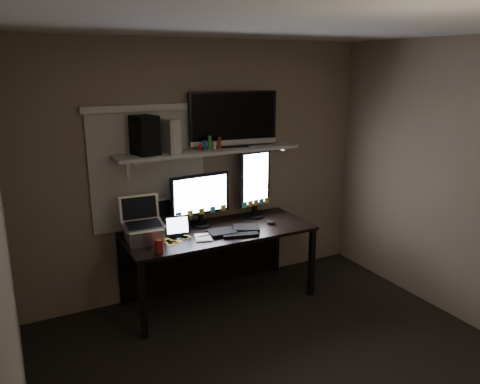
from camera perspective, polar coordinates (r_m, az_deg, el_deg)
floor at (r=3.74m, az=7.46°, el=-21.97°), size 3.60×3.60×0.00m
ceiling at (r=3.00m, az=9.18°, el=19.76°), size 3.60×3.60×0.00m
back_wall at (r=4.68m, az=-4.60°, el=2.76°), size 3.60×0.00×3.60m
left_wall at (r=2.62m, az=-26.40°, el=-8.97°), size 0.00×3.60×3.60m
window_blinds at (r=4.47m, az=-11.05°, el=2.62°), size 1.10×0.02×1.10m
desk at (r=4.66m, az=-3.21°, el=-6.23°), size 1.80×0.75×0.73m
wall_shelf at (r=4.48m, az=-3.78°, el=5.03°), size 1.80×0.35×0.03m
monitor_landscape at (r=4.53m, az=-4.86°, el=-0.96°), size 0.61×0.11×0.53m
monitor_portrait at (r=4.77m, az=1.82°, el=1.01°), size 0.36×0.11×0.71m
keyboard at (r=4.43m, az=-0.69°, el=-4.69°), size 0.54×0.32×0.03m
mouse at (r=4.65m, az=3.81°, el=-3.69°), size 0.07×0.11×0.04m
notepad at (r=4.29m, az=-4.50°, el=-5.56°), size 0.19×0.23×0.01m
tablet at (r=4.32m, az=-7.71°, el=-4.16°), size 0.24×0.13×0.20m
file_sorter at (r=4.55m, az=-10.03°, el=-2.64°), size 0.24×0.12×0.29m
laptop at (r=4.21m, az=-11.69°, el=-3.47°), size 0.37×0.30×0.40m
cup at (r=4.01m, az=-9.82°, el=-6.50°), size 0.09×0.09×0.11m
sticky_notes at (r=4.28m, az=-7.14°, el=-5.74°), size 0.34×0.26×0.00m
tv at (r=4.60m, az=-0.83°, el=8.85°), size 0.90×0.26×0.53m
game_console at (r=4.33m, az=-8.58°, el=6.79°), size 0.14×0.27×0.30m
speaker at (r=4.25m, az=-11.54°, el=6.79°), size 0.24×0.27×0.35m
bottles at (r=4.43m, az=-3.71°, el=5.94°), size 0.20×0.08×0.13m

